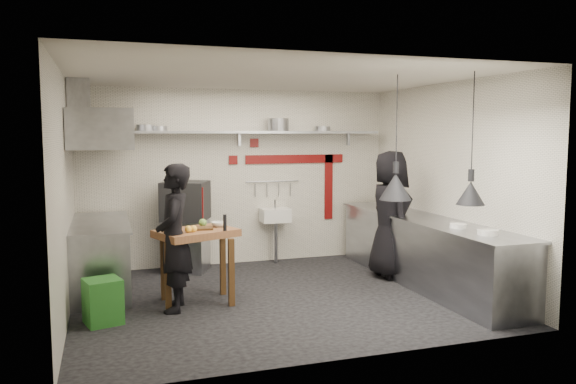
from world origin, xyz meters
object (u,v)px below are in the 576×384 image
object	(u,v)px
prep_table	(197,266)
chef_left	(174,238)
chef_right	(390,214)
combi_oven	(185,201)
oven_stand	(186,245)
green_bin	(103,301)

from	to	relation	value
prep_table	chef_left	bearing A→B (deg)	-165.06
chef_left	chef_right	bearing A→B (deg)	111.96
chef_right	combi_oven	bearing A→B (deg)	68.60
chef_right	prep_table	bearing A→B (deg)	100.37
combi_oven	oven_stand	bearing A→B (deg)	111.20
green_bin	prep_table	world-z (taller)	prep_table
oven_stand	chef_left	world-z (taller)	chef_left
green_bin	chef_left	distance (m)	1.06
prep_table	chef_left	distance (m)	0.55
prep_table	chef_left	xyz separation A→B (m)	(-0.29, -0.21, 0.41)
oven_stand	combi_oven	xyz separation A→B (m)	(-0.00, -0.04, 0.69)
oven_stand	chef_left	size ratio (longest dim) A/B	0.46
combi_oven	chef_right	bearing A→B (deg)	-0.17
prep_table	oven_stand	bearing A→B (deg)	66.09
prep_table	green_bin	bearing A→B (deg)	-178.52
oven_stand	prep_table	size ratio (longest dim) A/B	0.87
oven_stand	green_bin	bearing A→B (deg)	-96.03
oven_stand	chef_left	xyz separation A→B (m)	(-0.39, -1.89, 0.47)
combi_oven	chef_left	world-z (taller)	chef_left
green_bin	chef_left	size ratio (longest dim) A/B	0.29
oven_stand	green_bin	size ratio (longest dim) A/B	1.60
chef_left	oven_stand	bearing A→B (deg)	179.27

